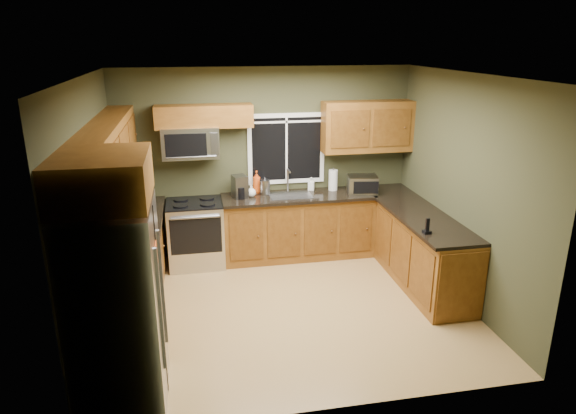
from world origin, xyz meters
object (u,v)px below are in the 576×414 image
object	(u,v)px
coffee_maker	(240,187)
cordless_phone	(427,229)
toaster_oven	(362,185)
kettle	(265,186)
refrigerator	(117,308)
soap_bottle_c	(251,191)
microwave	(190,142)
soap_bottle_b	(311,184)
range	(196,233)
soap_bottle_a	(257,182)
paper_towel_roll	(333,180)

from	to	relation	value
coffee_maker	cordless_phone	xyz separation A→B (m)	(1.96, -1.79, -0.09)
toaster_oven	kettle	xyz separation A→B (m)	(-1.38, 0.19, -0.01)
refrigerator	toaster_oven	size ratio (longest dim) A/B	3.91
toaster_oven	kettle	world-z (taller)	kettle
soap_bottle_c	cordless_phone	bearing A→B (deg)	-45.03
microwave	soap_bottle_c	distance (m)	1.07
coffee_maker	soap_bottle_b	size ratio (longest dim) A/B	1.62
coffee_maker	cordless_phone	size ratio (longest dim) A/B	1.70
range	soap_bottle_a	xyz separation A→B (m)	(0.90, 0.23, 0.63)
paper_towel_roll	soap_bottle_b	xyz separation A→B (m)	(-0.31, 0.06, -0.06)
range	coffee_maker	distance (m)	0.89
microwave	soap_bottle_a	size ratio (longest dim) A/B	2.35
range	toaster_oven	xyz separation A→B (m)	(2.38, -0.08, 0.60)
soap_bottle_b	soap_bottle_c	bearing A→B (deg)	-170.14
coffee_maker	soap_bottle_c	distance (m)	0.17
kettle	paper_towel_roll	size ratio (longest dim) A/B	0.80
coffee_maker	paper_towel_roll	world-z (taller)	paper_towel_roll
coffee_maker	soap_bottle_a	bearing A→B (deg)	33.88
coffee_maker	kettle	xyz separation A→B (m)	(0.36, 0.06, -0.02)
range	kettle	world-z (taller)	kettle
soap_bottle_b	microwave	bearing A→B (deg)	-177.12
coffee_maker	soap_bottle_a	xyz separation A→B (m)	(0.26, 0.17, 0.02)
microwave	soap_bottle_b	size ratio (longest dim) A/B	3.96
soap_bottle_c	range	bearing A→B (deg)	-175.37
microwave	soap_bottle_a	world-z (taller)	microwave
microwave	soap_bottle_c	size ratio (longest dim) A/B	4.57
coffee_maker	soap_bottle_c	xyz separation A→B (m)	(0.16, 0.01, -0.06)
microwave	soap_bottle_a	distance (m)	1.10
microwave	paper_towel_roll	xyz separation A→B (m)	(2.02, 0.03, -0.64)
range	cordless_phone	size ratio (longest dim) A/B	5.10
range	soap_bottle_a	world-z (taller)	soap_bottle_a
refrigerator	soap_bottle_a	xyz separation A→B (m)	(1.59, 3.00, 0.20)
toaster_oven	soap_bottle_b	bearing A→B (deg)	156.12
range	soap_bottle_b	world-z (taller)	soap_bottle_b
range	coffee_maker	size ratio (longest dim) A/B	3.01
coffee_maker	cordless_phone	distance (m)	2.66
microwave	paper_towel_roll	world-z (taller)	microwave
range	cordless_phone	bearing A→B (deg)	-33.75
refrigerator	cordless_phone	world-z (taller)	refrigerator
coffee_maker	kettle	distance (m)	0.36
soap_bottle_c	coffee_maker	bearing A→B (deg)	-177.20
kettle	cordless_phone	size ratio (longest dim) A/B	1.45
microwave	cordless_phone	bearing A→B (deg)	-35.77
kettle	soap_bottle_c	distance (m)	0.21
kettle	paper_towel_roll	xyz separation A→B (m)	(1.02, 0.05, 0.03)
toaster_oven	cordless_phone	xyz separation A→B (m)	(0.22, -1.66, -0.07)
range	cordless_phone	xyz separation A→B (m)	(2.60, -1.74, 0.53)
cordless_phone	soap_bottle_a	bearing A→B (deg)	130.83
refrigerator	soap_bottle_a	world-z (taller)	refrigerator
microwave	cordless_phone	size ratio (longest dim) A/B	4.14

